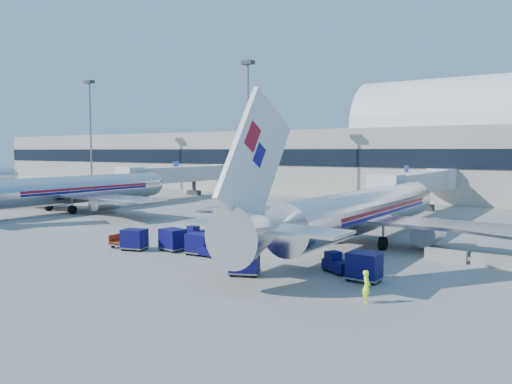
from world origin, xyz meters
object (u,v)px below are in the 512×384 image
Objects in this scene: mast_far_west at (90,119)px; cart_solo_far at (364,266)px; cart_train_b at (173,239)px; ramp_worker at (366,287)px; jetbridge_near at (420,183)px; tug_left at (196,234)px; cart_open_red at (123,244)px; barrier_mid at (494,261)px; tug_lead at (205,248)px; cart_solo_near at (245,261)px; jetbridge_mid at (186,174)px; mast_west at (248,110)px; barrier_near at (446,255)px; airliner_mid at (66,190)px; tug_right at (337,263)px; cart_train_a at (199,243)px; airliner_main at (359,212)px; cart_train_c at (134,239)px.

mast_far_west is 84.83m from cart_solo_far.
ramp_worker is at bearing -4.69° from cart_train_b.
tug_left is at bearing -108.26° from jetbridge_near.
barrier_mid is at bearing 18.74° from cart_open_red.
cart_train_b is (-3.64, 0.12, 0.35)m from tug_lead.
cart_solo_near is at bearing -117.10° from tug_left.
cart_solo_near is 1.18× the size of cart_open_red.
jetbridge_mid is 1.22× the size of mast_west.
mast_far_west is 1.00× the size of mast_west.
tug_lead is 0.95× the size of tug_left.
mast_west reaches higher than barrier_near.
cart_solo_near is at bearing -19.74° from airliner_mid.
airliner_mid is at bearing 159.72° from tug_lead.
cart_train_a is (-11.51, -0.87, 0.28)m from tug_right.
airliner_main is 20.50m from cart_open_red.
airliner_mid is 12.42× the size of barrier_mid.
ramp_worker reaches higher than cart_solo_near.
tug_lead is at bearing 6.51° from cart_train_b.
cart_train_b reaches higher than cart_train_c.
cart_open_red is (-23.88, -10.21, -0.06)m from barrier_near.
tug_right is 1.02× the size of cart_train_c.
tug_lead is at bearing -179.88° from cart_solo_far.
tug_right is at bearing -37.78° from jetbridge_mid.
tug_lead is 0.83m from cart_train_a.
barrier_mid is 24.81m from tug_left.
cart_solo_far is (19.62, 1.42, 0.05)m from cart_train_c.
ramp_worker is (-1.01, -12.96, 0.45)m from barrier_near.
barrier_near is 1.43× the size of cart_solo_far.
jetbridge_near is 15.31× the size of ramp_worker.
jetbridge_mid is 12.23× the size of tug_left.
cart_train_c is (-5.68, -1.63, 0.02)m from cart_train_a.
ramp_worker is at bearing -47.92° from mast_west.
barrier_mid is 21.19m from tug_lead.
mast_far_west is 9.99× the size of cart_train_b.
cart_train_c reaches higher than tug_lead.
jetbridge_mid is 18.06m from mast_west.
mast_west is 43.23m from cart_train_b.
barrier_mid is at bearing -2.69° from airliner_mid.
cart_train_a is at bearing 179.57° from cart_solo_far.
airliner_mid is 53.42m from barrier_mid.
tug_left is 22.12m from ramp_worker.
airliner_main is at bearing -40.36° from mast_west.
cart_solo_near reaches higher than cart_open_red.
barrier_near is at bearing -19.75° from mast_far_west.
cart_open_red is at bearing -151.01° from cart_train_b.
tug_right is at bearing -8.36° from cart_train_c.
tug_left is (31.20, -32.73, -3.30)m from jetbridge_mid.
airliner_mid is at bearing 153.12° from cart_train_a.
jetbridge_mid is (-2.40, 26.30, 1.00)m from airliner_mid.
jetbridge_near is at bearing 109.85° from barrier_near.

